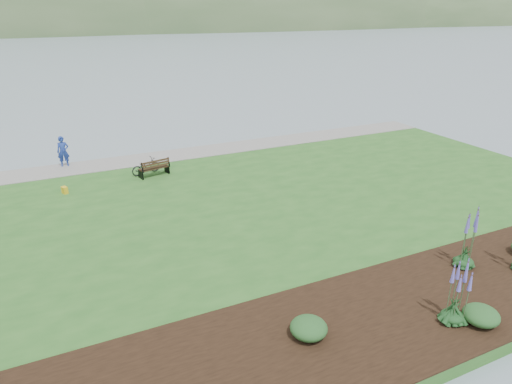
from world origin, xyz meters
TOP-DOWN VIEW (x-y plane):
  - ground at (0.00, 0.00)m, footprint 600.00×600.00m
  - lawn at (0.00, -2.00)m, footprint 34.00×20.00m
  - shoreline_path at (0.00, 6.90)m, footprint 34.00×2.20m
  - garden_bed at (3.00, -9.80)m, footprint 24.00×4.40m
  - far_hillside at (20.00, 170.00)m, footprint 580.00×80.00m
  - park_bench at (-1.87, 3.94)m, footprint 1.56×0.89m
  - person at (-5.80, 7.50)m, footprint 0.73×0.54m
  - bicycle_a at (-2.20, 4.51)m, footprint 0.97×1.63m
  - pannier at (-6.12, 3.45)m, footprint 0.29×0.35m
  - echium_0 at (2.47, -10.77)m, footprint 0.62×0.62m
  - echium_1 at (5.03, -8.88)m, footprint 0.62×0.62m
  - shrub_0 at (-1.30, -9.62)m, footprint 0.96×0.96m
  - shrub_1 at (3.09, -11.14)m, footprint 0.95×0.95m

SIDE VIEW (x-z plane):
  - ground at x=0.00m, z-range 0.00..0.00m
  - far_hillside at x=20.00m, z-range -19.00..19.00m
  - lawn at x=0.00m, z-range 0.00..0.40m
  - shoreline_path at x=0.00m, z-range 0.40..0.43m
  - garden_bed at x=3.00m, z-range 0.40..0.44m
  - pannier at x=-6.12m, z-range 0.40..0.72m
  - shrub_1 at x=3.09m, z-range 0.44..0.91m
  - shrub_0 at x=-1.30m, z-range 0.44..0.92m
  - bicycle_a at x=-2.20m, z-range 0.40..1.21m
  - park_bench at x=-1.87m, z-range 0.40..1.31m
  - echium_0 at x=2.47m, z-range 0.29..2.31m
  - person at x=-5.80m, z-range 0.40..2.31m
  - echium_1 at x=5.03m, z-range 0.23..2.56m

